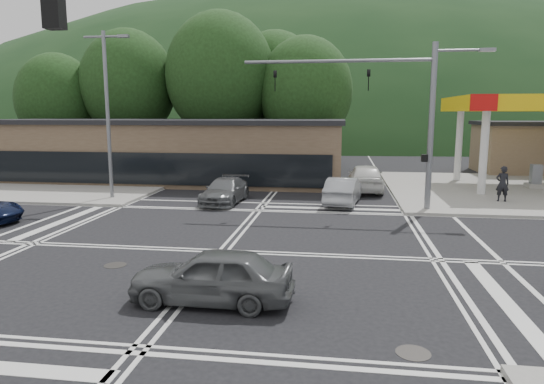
# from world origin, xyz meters

# --- Properties ---
(ground) EXTENTS (120.00, 120.00, 0.00)m
(ground) POSITION_xyz_m (0.00, 0.00, 0.00)
(ground) COLOR black
(ground) RESTS_ON ground
(sidewalk_ne) EXTENTS (16.00, 16.00, 0.15)m
(sidewalk_ne) POSITION_xyz_m (15.00, 15.00, 0.07)
(sidewalk_ne) COLOR gray
(sidewalk_ne) RESTS_ON ground
(sidewalk_nw) EXTENTS (16.00, 16.00, 0.15)m
(sidewalk_nw) POSITION_xyz_m (-15.00, 15.00, 0.07)
(sidewalk_nw) COLOR gray
(sidewalk_nw) RESTS_ON ground
(commercial_row) EXTENTS (24.00, 8.00, 4.00)m
(commercial_row) POSITION_xyz_m (-8.00, 17.00, 2.00)
(commercial_row) COLOR brown
(commercial_row) RESTS_ON ground
(hill_north) EXTENTS (252.00, 126.00, 140.00)m
(hill_north) POSITION_xyz_m (0.00, 90.00, 0.00)
(hill_north) COLOR #173417
(hill_north) RESTS_ON ground
(tree_n_a) EXTENTS (8.00, 8.00, 11.75)m
(tree_n_a) POSITION_xyz_m (-14.00, 24.00, 7.14)
(tree_n_a) COLOR #382619
(tree_n_a) RESTS_ON ground
(tree_n_b) EXTENTS (9.00, 9.00, 12.98)m
(tree_n_b) POSITION_xyz_m (-6.00, 24.00, 7.79)
(tree_n_b) COLOR #382619
(tree_n_b) RESTS_ON ground
(tree_n_c) EXTENTS (7.60, 7.60, 10.87)m
(tree_n_c) POSITION_xyz_m (1.00, 24.00, 6.49)
(tree_n_c) COLOR #382619
(tree_n_c) RESTS_ON ground
(tree_n_d) EXTENTS (6.80, 6.80, 9.76)m
(tree_n_d) POSITION_xyz_m (-20.00, 23.00, 5.84)
(tree_n_d) COLOR #382619
(tree_n_d) RESTS_ON ground
(tree_n_e) EXTENTS (8.40, 8.40, 11.98)m
(tree_n_e) POSITION_xyz_m (-2.00, 28.00, 7.14)
(tree_n_e) COLOR #382619
(tree_n_e) RESTS_ON ground
(streetlight_nw) EXTENTS (2.50, 0.25, 9.00)m
(streetlight_nw) POSITION_xyz_m (-8.44, 9.00, 5.05)
(streetlight_nw) COLOR slate
(streetlight_nw) RESTS_ON ground
(signal_mast_ne) EXTENTS (11.65, 0.30, 8.00)m
(signal_mast_ne) POSITION_xyz_m (6.95, 8.20, 5.07)
(signal_mast_ne) COLOR slate
(signal_mast_ne) RESTS_ON ground
(car_grey_center) EXTENTS (4.14, 1.71, 1.40)m
(car_grey_center) POSITION_xyz_m (0.83, -4.50, 0.70)
(car_grey_center) COLOR #535658
(car_grey_center) RESTS_ON ground
(car_queue_a) EXTENTS (2.09, 4.50, 1.43)m
(car_queue_a) POSITION_xyz_m (4.14, 9.55, 0.71)
(car_queue_a) COLOR #999CA0
(car_queue_a) RESTS_ON ground
(car_queue_b) EXTENTS (2.07, 5.04, 1.71)m
(car_queue_b) POSITION_xyz_m (5.50, 14.00, 0.86)
(car_queue_b) COLOR silver
(car_queue_b) RESTS_ON ground
(car_northbound) EXTENTS (2.11, 4.61, 1.31)m
(car_northbound) POSITION_xyz_m (-2.10, 9.00, 0.65)
(car_northbound) COLOR #585A5C
(car_northbound) RESTS_ON ground
(pedestrian) EXTENTS (0.68, 0.45, 1.86)m
(pedestrian) POSITION_xyz_m (12.40, 10.70, 1.08)
(pedestrian) COLOR black
(pedestrian) RESTS_ON sidewalk_ne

